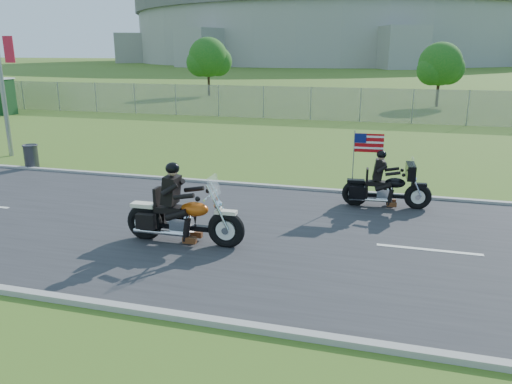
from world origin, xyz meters
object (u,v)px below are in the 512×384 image
(porta_toilet_a, at_px, (3,97))
(motorcycle_lead, at_px, (182,219))
(trash_can, at_px, (31,157))
(motorcycle_follow, at_px, (386,189))

(porta_toilet_a, height_order, motorcycle_lead, porta_toilet_a)
(porta_toilet_a, xyz_separation_m, trash_can, (12.40, -12.70, -0.72))
(trash_can, bearing_deg, motorcycle_follow, -6.23)
(motorcycle_follow, relative_size, trash_can, 2.80)
(porta_toilet_a, distance_m, motorcycle_lead, 27.44)
(porta_toilet_a, xyz_separation_m, motorcycle_lead, (20.70, -18.00, -0.56))
(porta_toilet_a, relative_size, motorcycle_follow, 0.96)
(porta_toilet_a, height_order, trash_can, porta_toilet_a)
(porta_toilet_a, xyz_separation_m, motorcycle_follow, (24.99, -14.07, -0.60))
(motorcycle_lead, distance_m, trash_can, 9.85)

